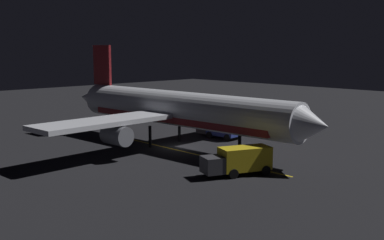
{
  "coord_description": "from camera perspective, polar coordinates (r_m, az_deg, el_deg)",
  "views": [
    {
      "loc": [
        37.78,
        40.88,
        11.69
      ],
      "look_at": [
        0.0,
        2.0,
        3.5
      ],
      "focal_mm": 44.65,
      "sensor_mm": 36.0,
      "label": 1
    }
  ],
  "objects": [
    {
      "name": "ground_plane",
      "position": [
        56.9,
        -1.41,
        -3.37
      ],
      "size": [
        180.0,
        180.0,
        0.2
      ],
      "primitive_type": "cube",
      "color": "black"
    },
    {
      "name": "apron_guide_stripe",
      "position": [
        53.11,
        0.43,
        -4.12
      ],
      "size": [
        0.66,
        25.81,
        0.01
      ],
      "primitive_type": "cube",
      "rotation": [
        0.0,
        0.0,
        -0.02
      ],
      "color": "gold",
      "rests_on": "ground_plane"
    },
    {
      "name": "airliner",
      "position": [
        56.56,
        -1.86,
        1.21
      ],
      "size": [
        35.45,
        39.55,
        12.08
      ],
      "color": "silver",
      "rests_on": "ground_plane"
    },
    {
      "name": "baggage_truck",
      "position": [
        44.6,
        5.67,
        -4.88
      ],
      "size": [
        6.84,
        4.41,
        2.6
      ],
      "color": "gold",
      "rests_on": "ground_plane"
    },
    {
      "name": "catering_truck",
      "position": [
        62.45,
        3.31,
        -1.04
      ],
      "size": [
        2.55,
        6.08,
        2.44
      ],
      "color": "navy",
      "rests_on": "ground_plane"
    },
    {
      "name": "ground_crew_worker",
      "position": [
        50.04,
        7.68,
        -3.96
      ],
      "size": [
        0.4,
        0.4,
        1.74
      ],
      "color": "black",
      "rests_on": "ground_plane"
    },
    {
      "name": "traffic_cone_near_left",
      "position": [
        44.26,
        2.0,
        -6.39
      ],
      "size": [
        0.5,
        0.5,
        0.55
      ],
      "color": "#EA590F",
      "rests_on": "ground_plane"
    },
    {
      "name": "traffic_cone_near_right",
      "position": [
        49.76,
        3.6,
        -4.72
      ],
      "size": [
        0.5,
        0.5,
        0.55
      ],
      "color": "#EA590F",
      "rests_on": "ground_plane"
    }
  ]
}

